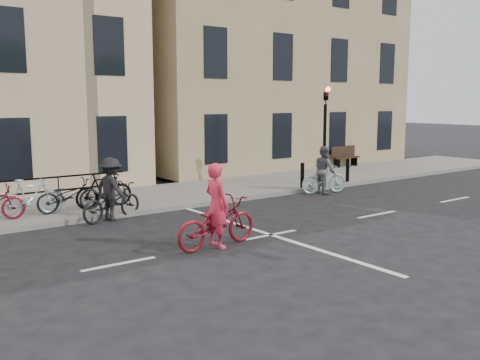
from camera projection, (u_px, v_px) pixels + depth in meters
ground at (271, 235)px, 13.19m from camera, size 120.00×120.00×0.00m
sidewalk at (34, 212)px, 15.61m from camera, size 46.00×4.00×0.15m
building_east at (246, 45)px, 27.91m from camera, size 14.00×10.00×12.00m
traffic_light at (325, 123)px, 19.92m from camera, size 0.18×0.30×3.90m
bollard_east at (302, 175)px, 19.42m from camera, size 0.14×0.14×0.90m
bollard_west at (348, 170)px, 20.83m from camera, size 0.14×0.14×0.90m
bench at (344, 155)px, 25.70m from camera, size 1.60×0.41×0.97m
parked_bikes at (8, 201)px, 14.22m from camera, size 7.25×1.23×1.05m
cyclist_pink at (217, 218)px, 12.03m from camera, size 2.21×0.94×1.92m
cyclist_grey at (324, 174)px, 18.98m from camera, size 1.83×0.97×1.71m
cyclist_dark at (111, 196)px, 14.74m from camera, size 2.08×1.27×1.75m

